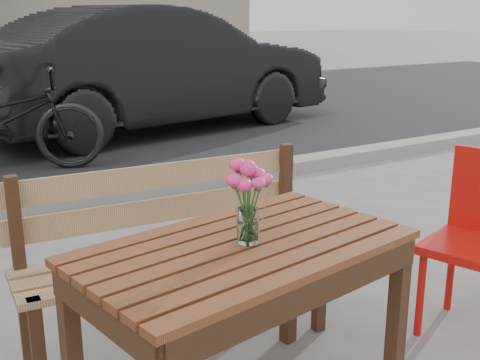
# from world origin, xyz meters

# --- Properties ---
(street) EXTENTS (30.00, 8.12, 0.12)m
(street) POSITION_xyz_m (0.00, 5.06, 0.03)
(street) COLOR black
(street) RESTS_ON ground
(main_table) EXTENTS (1.23, 0.84, 0.70)m
(main_table) POSITION_xyz_m (-0.08, 0.18, 0.59)
(main_table) COLOR #592B17
(main_table) RESTS_ON ground
(main_bench) EXTENTS (1.42, 0.52, 0.87)m
(main_bench) POSITION_xyz_m (-0.04, 0.84, 0.53)
(main_bench) COLOR #8A6747
(main_bench) RESTS_ON ground
(main_vase) EXTENTS (0.16, 0.16, 0.29)m
(main_vase) POSITION_xyz_m (-0.07, 0.17, 0.89)
(main_vase) COLOR white
(main_vase) RESTS_ON main_table
(parked_car) EXTENTS (4.92, 2.39, 1.55)m
(parked_car) POSITION_xyz_m (2.08, 5.69, 0.78)
(parked_car) COLOR black
(parked_car) RESTS_ON ground
(bicycle) EXTENTS (2.01, 1.27, 1.00)m
(bicycle) POSITION_xyz_m (-0.08, 4.48, 0.50)
(bicycle) COLOR black
(bicycle) RESTS_ON ground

